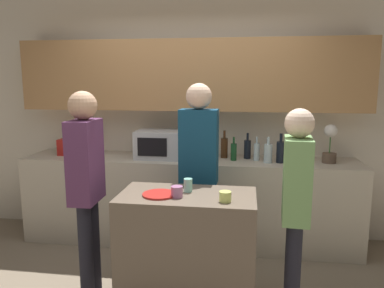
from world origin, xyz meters
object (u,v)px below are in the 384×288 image
(microwave, at_px, (161,144))
(person_left, at_px, (199,161))
(potted_plant, at_px, (330,144))
(bottle_6, at_px, (281,152))
(cup_1, at_px, (177,192))
(toaster, at_px, (71,147))
(bottle_2, at_px, (234,151))
(bottle_5, at_px, (268,153))
(bottle_3, at_px, (247,149))
(plate_on_island, at_px, (159,194))
(person_center, at_px, (296,198))
(cup_0, at_px, (188,185))
(bottle_1, at_px, (224,147))
(bottle_0, at_px, (212,152))
(cup_2, at_px, (225,197))
(bottle_4, at_px, (257,151))
(person_right, at_px, (86,178))

(microwave, xyz_separation_m, person_left, (0.49, -0.63, -0.04))
(person_left, bearing_deg, potted_plant, -151.71)
(bottle_6, xyz_separation_m, cup_1, (-0.86, -1.18, -0.10))
(toaster, distance_m, potted_plant, 2.80)
(potted_plant, relative_size, person_left, 0.23)
(bottle_2, height_order, person_left, person_left)
(bottle_5, distance_m, bottle_6, 0.13)
(bottle_3, relative_size, bottle_5, 1.05)
(bottle_6, xyz_separation_m, plate_on_island, (-1.00, -1.16, -0.14))
(cup_1, relative_size, person_center, 0.06)
(bottle_5, distance_m, cup_0, 1.22)
(bottle_1, height_order, person_center, person_center)
(bottle_0, relative_size, cup_2, 2.75)
(toaster, height_order, bottle_5, bottle_5)
(plate_on_island, relative_size, person_center, 0.16)
(bottle_3, height_order, person_center, person_center)
(bottle_1, distance_m, cup_0, 1.22)
(bottle_1, height_order, bottle_2, bottle_1)
(toaster, distance_m, bottle_0, 1.61)
(cup_1, bearing_deg, toaster, 139.22)
(potted_plant, bearing_deg, bottle_3, 173.76)
(toaster, distance_m, bottle_4, 2.07)
(microwave, relative_size, bottle_3, 1.87)
(bottle_5, height_order, person_center, person_center)
(toaster, xyz_separation_m, cup_0, (1.51, -1.10, -0.07))
(bottle_4, xyz_separation_m, person_left, (-0.53, -0.63, 0.02))
(bottle_2, relative_size, person_right, 0.15)
(cup_0, bearing_deg, toaster, 143.89)
(bottle_1, xyz_separation_m, bottle_2, (0.11, -0.12, -0.02))
(person_right, bearing_deg, plate_on_island, 84.88)
(plate_on_island, xyz_separation_m, cup_1, (0.14, -0.02, 0.03))
(bottle_5, bearing_deg, bottle_3, 140.54)
(bottle_3, bearing_deg, cup_1, -111.21)
(cup_2, xyz_separation_m, person_right, (-1.11, 0.11, 0.07))
(bottle_2, xyz_separation_m, person_left, (-0.29, -0.60, 0.02))
(bottle_5, distance_m, person_right, 1.84)
(bottle_6, distance_m, cup_0, 1.31)
(bottle_0, bearing_deg, person_left, -97.49)
(potted_plant, height_order, bottle_3, potted_plant)
(potted_plant, xyz_separation_m, cup_1, (-1.35, -1.25, -0.19))
(potted_plant, xyz_separation_m, person_right, (-2.09, -1.19, -0.12))
(bottle_1, distance_m, bottle_5, 0.49)
(person_center, bearing_deg, cup_1, 95.70)
(bottle_6, relative_size, person_left, 0.17)
(bottle_0, bearing_deg, potted_plant, 3.52)
(bottle_1, height_order, person_left, person_left)
(plate_on_island, bearing_deg, bottle_4, 58.39)
(cup_1, bearing_deg, cup_2, -8.45)
(cup_1, distance_m, person_left, 0.64)
(potted_plant, height_order, person_center, person_center)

